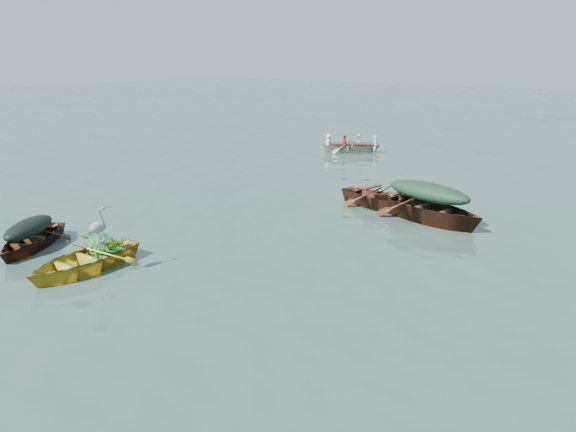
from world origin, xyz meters
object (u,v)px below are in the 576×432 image
at_px(open_wooden_boat, 384,209).
at_px(rowed_boat, 351,152).
at_px(dark_covered_boat, 32,249).
at_px(green_tarp_boat, 426,221).
at_px(yellow_dinghy, 84,271).
at_px(heron, 99,235).

xyz_separation_m(open_wooden_boat, rowed_boat, (-6.15, 8.02, 0.00)).
relative_size(dark_covered_boat, green_tarp_boat, 0.67).
height_order(yellow_dinghy, heron, heron).
bearing_deg(green_tarp_boat, open_wooden_boat, 90.00).
relative_size(green_tarp_boat, open_wooden_boat, 1.13).
relative_size(green_tarp_boat, rowed_boat, 1.30).
bearing_deg(yellow_dinghy, rowed_boat, 96.72).
bearing_deg(yellow_dinghy, dark_covered_boat, 174.43).
distance_m(open_wooden_boat, heron, 8.73).
bearing_deg(dark_covered_boat, green_tarp_boat, 19.78).
bearing_deg(open_wooden_boat, heron, 175.62).
distance_m(green_tarp_boat, rowed_boat, 11.36).
bearing_deg(green_tarp_boat, rowed_boat, 55.16).
bearing_deg(heron, open_wooden_boat, 70.37).
height_order(open_wooden_boat, rowed_boat, open_wooden_boat).
xyz_separation_m(green_tarp_boat, open_wooden_boat, (-1.54, 0.34, 0.00)).
relative_size(yellow_dinghy, rowed_boat, 0.90).
bearing_deg(heron, yellow_dinghy, -174.81).
xyz_separation_m(yellow_dinghy, open_wooden_boat, (2.76, 8.49, 0.00)).
bearing_deg(green_tarp_boat, heron, 167.59).
xyz_separation_m(yellow_dinghy, green_tarp_boat, (4.30, 8.15, 0.00)).
xyz_separation_m(dark_covered_boat, open_wooden_boat, (5.04, 8.47, 0.00)).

